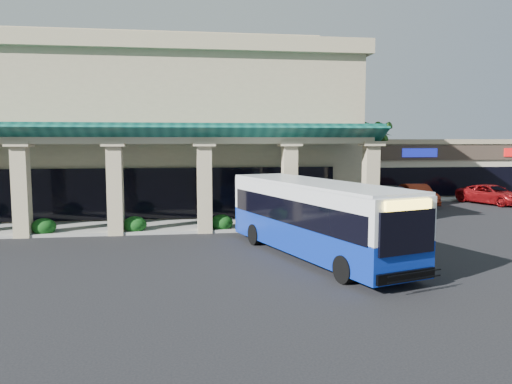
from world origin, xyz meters
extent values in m
plane|color=black|center=(0.00, 0.00, 0.00)|extent=(110.00, 110.00, 0.00)
imported|color=#3F5062|center=(4.21, -1.45, 0.83)|extent=(0.68, 0.72, 1.66)
imported|color=#434549|center=(10.85, 13.09, 0.84)|extent=(3.35, 5.30, 1.68)
imported|color=maroon|center=(13.05, 14.11, 0.78)|extent=(1.89, 4.81, 1.56)
imported|color=maroon|center=(19.01, 13.93, 0.73)|extent=(4.18, 5.75, 1.45)
camera|label=1|loc=(-3.98, -20.65, 4.79)|focal=35.00mm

